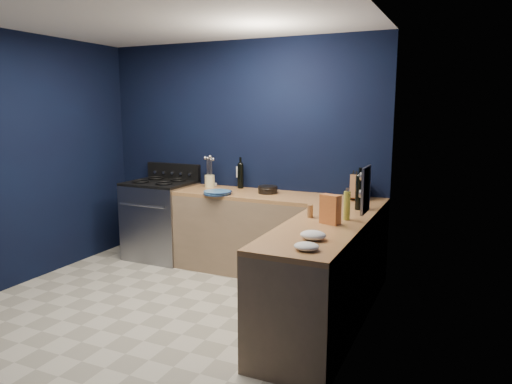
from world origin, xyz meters
The scene contains 28 objects.
floor centered at (0.00, 0.00, -0.01)m, with size 3.50×3.50×0.02m, color #B3AD9D.
ceiling centered at (0.00, 0.00, 2.61)m, with size 3.50×3.50×0.02m, color silver.
wall_back centered at (0.00, 1.76, 1.30)m, with size 3.50×0.02×2.60m, color black.
wall_right centered at (1.76, 0.00, 1.30)m, with size 0.02×3.50×2.60m, color black.
wall_left centered at (-1.76, 0.00, 1.30)m, with size 0.02×3.50×2.60m, color black.
cab_back centered at (0.60, 1.44, 0.43)m, with size 2.30×0.63×0.86m, color #84694F.
top_back centered at (0.60, 1.44, 0.88)m, with size 2.30×0.63×0.04m, color brown.
cab_right centered at (1.44, 0.29, 0.43)m, with size 0.63×1.67×0.86m, color #84694F.
top_right centered at (1.44, 0.29, 0.88)m, with size 0.63×1.67×0.04m, color brown.
gas_range centered at (-0.93, 1.42, 0.46)m, with size 0.76×0.66×0.92m, color gray.
oven_door centered at (-0.93, 1.10, 0.45)m, with size 0.59×0.02×0.42m, color black.
cooktop centered at (-0.93, 1.42, 0.94)m, with size 0.76×0.66×0.03m, color black.
backguard centered at (-0.93, 1.72, 1.04)m, with size 0.76×0.06×0.20m, color black.
spice_panel centered at (1.74, 0.55, 1.18)m, with size 0.02×0.28×0.38m, color gray.
wall_outlet centered at (0.00, 1.74, 1.08)m, with size 0.09×0.02×0.13m, color white.
plate_stack centered at (-0.01, 1.20, 0.92)m, with size 0.30×0.30×0.04m, color #285A8B.
ramekin centered at (-0.34, 1.69, 0.92)m, with size 0.09×0.09×0.03m, color white.
utensil_crock centered at (-0.32, 1.57, 0.97)m, with size 0.12×0.12×0.15m, color beige.
wine_bottle_back centered at (0.05, 1.66, 1.04)m, with size 0.07×0.07×0.29m, color black.
lemon_basket centered at (0.47, 1.49, 0.94)m, with size 0.21×0.21×0.08m, color black.
knife_block centered at (1.44, 1.56, 1.02)m, with size 0.13×0.22×0.24m, color brown.
wine_bottle_right centered at (1.57, 1.07, 1.06)m, with size 0.08×0.08×0.31m, color black.
oil_bottle centered at (1.57, 0.61, 1.02)m, with size 0.06×0.06×0.24m, color #A5AB3B.
spice_jar_near centered at (1.26, 0.57, 0.96)m, with size 0.05×0.05×0.11m, color olive.
spice_jar_far centered at (1.50, 0.46, 0.95)m, with size 0.05×0.05×0.10m, color olive.
crouton_bag centered at (1.48, 0.42, 1.02)m, with size 0.17×0.08×0.24m, color #AF3B26.
towel_front centered at (1.50, -0.09, 0.93)m, with size 0.19×0.16×0.07m, color white.
towel_end centered at (1.54, -0.35, 0.93)m, with size 0.17×0.15×0.05m, color white.
Camera 1 is at (2.49, -3.24, 1.83)m, focal length 33.06 mm.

